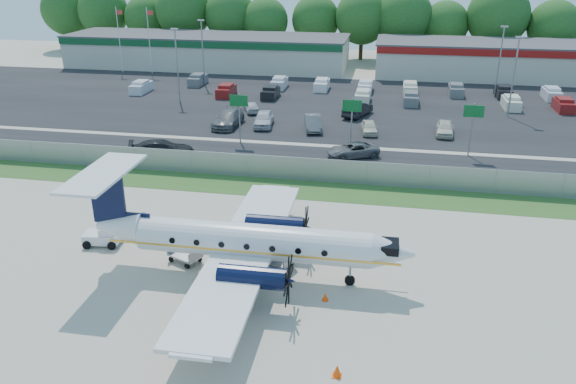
% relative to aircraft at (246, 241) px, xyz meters
% --- Properties ---
extents(ground, '(170.00, 170.00, 0.00)m').
position_rel_aircraft_xyz_m(ground, '(1.05, 1.44, -2.30)').
color(ground, '#B4AC99').
rests_on(ground, ground).
extents(grass_verge, '(170.00, 4.00, 0.02)m').
position_rel_aircraft_xyz_m(grass_verge, '(1.05, 13.44, -2.29)').
color(grass_verge, '#2D561E').
rests_on(grass_verge, ground).
extents(access_road, '(170.00, 8.00, 0.02)m').
position_rel_aircraft_xyz_m(access_road, '(1.05, 20.44, -2.29)').
color(access_road, black).
rests_on(access_road, ground).
extents(parking_lot, '(170.00, 32.00, 0.02)m').
position_rel_aircraft_xyz_m(parking_lot, '(1.05, 41.44, -2.29)').
color(parking_lot, black).
rests_on(parking_lot, ground).
extents(perimeter_fence, '(120.00, 0.06, 1.99)m').
position_rel_aircraft_xyz_m(perimeter_fence, '(1.05, 15.44, -1.30)').
color(perimeter_fence, gray).
rests_on(perimeter_fence, ground).
extents(building_west, '(46.40, 12.40, 5.24)m').
position_rel_aircraft_xyz_m(building_west, '(-22.95, 63.42, 0.33)').
color(building_west, beige).
rests_on(building_west, ground).
extents(building_east, '(44.40, 12.40, 5.24)m').
position_rel_aircraft_xyz_m(building_east, '(27.05, 63.42, 0.33)').
color(building_east, beige).
rests_on(building_east, ground).
extents(sign_left, '(1.80, 0.26, 5.00)m').
position_rel_aircraft_xyz_m(sign_left, '(-6.95, 24.35, 1.31)').
color(sign_left, gray).
rests_on(sign_left, ground).
extents(sign_mid, '(1.80, 0.26, 5.00)m').
position_rel_aircraft_xyz_m(sign_mid, '(4.05, 24.35, 1.31)').
color(sign_mid, gray).
rests_on(sign_mid, ground).
extents(sign_right, '(1.80, 0.26, 5.00)m').
position_rel_aircraft_xyz_m(sign_right, '(15.05, 24.35, 1.31)').
color(sign_right, gray).
rests_on(sign_right, ground).
extents(flagpole_west, '(1.06, 0.12, 10.00)m').
position_rel_aircraft_xyz_m(flagpole_west, '(-34.88, 56.44, 3.34)').
color(flagpole_west, silver).
rests_on(flagpole_west, ground).
extents(flagpole_east, '(1.06, 0.12, 10.00)m').
position_rel_aircraft_xyz_m(flagpole_east, '(-29.88, 56.44, 3.34)').
color(flagpole_east, silver).
rests_on(flagpole_east, ground).
extents(light_pole_nw, '(0.90, 0.35, 9.09)m').
position_rel_aircraft_xyz_m(light_pole_nw, '(-18.95, 39.44, 2.93)').
color(light_pole_nw, gray).
rests_on(light_pole_nw, ground).
extents(light_pole_ne, '(0.90, 0.35, 9.09)m').
position_rel_aircraft_xyz_m(light_pole_ne, '(21.05, 39.44, 2.93)').
color(light_pole_ne, gray).
rests_on(light_pole_ne, ground).
extents(light_pole_sw, '(0.90, 0.35, 9.09)m').
position_rel_aircraft_xyz_m(light_pole_sw, '(-18.95, 49.44, 2.93)').
color(light_pole_sw, gray).
rests_on(light_pole_sw, ground).
extents(light_pole_se, '(0.90, 0.35, 9.09)m').
position_rel_aircraft_xyz_m(light_pole_se, '(21.05, 49.44, 2.93)').
color(light_pole_se, gray).
rests_on(light_pole_se, ground).
extents(tree_line, '(112.00, 6.00, 14.00)m').
position_rel_aircraft_xyz_m(tree_line, '(1.05, 75.44, -2.30)').
color(tree_line, '#1D5017').
rests_on(tree_line, ground).
extents(aircraft, '(19.08, 18.86, 5.96)m').
position_rel_aircraft_xyz_m(aircraft, '(0.00, 0.00, 0.00)').
color(aircraft, silver).
rests_on(aircraft, ground).
extents(pushback_tug, '(2.42, 1.88, 1.22)m').
position_rel_aircraft_xyz_m(pushback_tug, '(-10.08, 2.10, -1.72)').
color(pushback_tug, silver).
rests_on(pushback_tug, ground).
extents(baggage_cart_near, '(2.26, 1.88, 1.02)m').
position_rel_aircraft_xyz_m(baggage_cart_near, '(-4.13, 0.86, -1.82)').
color(baggage_cart_near, gray).
rests_on(baggage_cart_near, ground).
extents(baggage_cart_far, '(2.34, 1.92, 1.06)m').
position_rel_aircraft_xyz_m(baggage_cart_far, '(1.44, 1.30, -1.81)').
color(baggage_cart_far, gray).
rests_on(baggage_cart_far, ground).
extents(cone_nose, '(0.33, 0.33, 0.47)m').
position_rel_aircraft_xyz_m(cone_nose, '(4.80, -1.71, -2.08)').
color(cone_nose, '#FF4808').
rests_on(cone_nose, ground).
extents(cone_port_wing, '(0.43, 0.43, 0.61)m').
position_rel_aircraft_xyz_m(cone_port_wing, '(6.05, -7.55, -2.01)').
color(cone_port_wing, '#FF4808').
rests_on(cone_port_wing, ground).
extents(cone_starboard_wing, '(0.44, 0.44, 0.62)m').
position_rel_aircraft_xyz_m(cone_starboard_wing, '(-0.67, 6.62, -2.01)').
color(cone_starboard_wing, '#FF4808').
rests_on(cone_starboard_wing, ground).
extents(road_car_west, '(6.34, 4.32, 1.70)m').
position_rel_aircraft_xyz_m(road_car_west, '(-12.80, 18.56, -2.30)').
color(road_car_west, black).
rests_on(road_car_west, ground).
extents(road_car_mid, '(5.30, 4.04, 1.34)m').
position_rel_aircraft_xyz_m(road_car_mid, '(4.46, 22.13, -2.30)').
color(road_car_mid, '#595B5E').
rests_on(road_car_mid, ground).
extents(parked_car_a, '(2.64, 6.01, 1.72)m').
position_rel_aircraft_xyz_m(parked_car_a, '(-9.75, 29.84, -2.30)').
color(parked_car_a, '#595B5E').
rests_on(parked_car_a, ground).
extents(parked_car_b, '(2.51, 5.06, 1.66)m').
position_rel_aircraft_xyz_m(parked_car_b, '(-5.94, 30.58, -2.30)').
color(parked_car_b, silver).
rests_on(parked_car_b, ground).
extents(parked_car_c, '(2.59, 4.96, 1.56)m').
position_rel_aircraft_xyz_m(parked_car_c, '(-0.44, 30.16, -2.30)').
color(parked_car_c, '#595B5E').
rests_on(parked_car_c, ground).
extents(parked_car_d, '(2.03, 4.00, 1.30)m').
position_rel_aircraft_xyz_m(parked_car_d, '(5.56, 29.97, -2.30)').
color(parked_car_d, beige).
rests_on(parked_car_d, ground).
extents(parked_car_e, '(2.02, 4.42, 1.47)m').
position_rel_aircraft_xyz_m(parked_car_e, '(13.33, 30.82, -2.30)').
color(parked_car_e, beige).
rests_on(parked_car_e, ground).
extents(parked_car_f, '(2.88, 4.05, 1.28)m').
position_rel_aircraft_xyz_m(parked_car_f, '(-8.67, 36.06, -2.30)').
color(parked_car_f, silver).
rests_on(parked_car_f, ground).
extents(parked_car_g, '(3.43, 5.37, 1.67)m').
position_rel_aircraft_xyz_m(parked_car_g, '(3.89, 36.56, -2.30)').
color(parked_car_g, black).
rests_on(parked_car_g, ground).
extents(far_parking_rows, '(56.00, 10.00, 1.60)m').
position_rel_aircraft_xyz_m(far_parking_rows, '(1.05, 46.44, -2.30)').
color(far_parking_rows, gray).
rests_on(far_parking_rows, ground).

